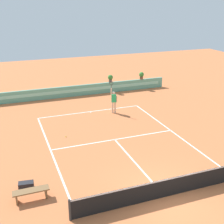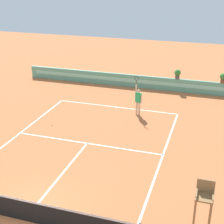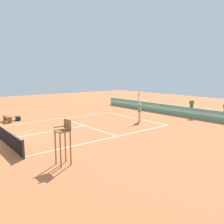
% 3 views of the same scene
% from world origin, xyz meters
% --- Properties ---
extents(ground_plane, '(60.00, 60.00, 0.00)m').
position_xyz_m(ground_plane, '(0.00, 6.00, 0.00)').
color(ground_plane, '#C66B3D').
extents(court_lines, '(8.32, 11.94, 0.01)m').
position_xyz_m(court_lines, '(0.00, 6.72, 0.00)').
color(court_lines, white).
rests_on(court_lines, ground).
extents(net, '(8.92, 0.10, 1.00)m').
position_xyz_m(net, '(0.00, 0.00, 0.51)').
color(net, '#333333').
rests_on(net, ground).
extents(back_wall_barrier, '(18.00, 0.21, 1.00)m').
position_xyz_m(back_wall_barrier, '(0.00, 16.39, 0.50)').
color(back_wall_barrier, '#60A88E').
rests_on(back_wall_barrier, ground).
extents(umpire_chair, '(0.60, 0.60, 2.14)m').
position_xyz_m(umpire_chair, '(6.30, 1.26, 1.34)').
color(umpire_chair, olive).
rests_on(umpire_chair, ground).
extents(tennis_player, '(0.58, 0.34, 2.58)m').
position_xyz_m(tennis_player, '(1.68, 10.99, 1.05)').
color(tennis_player, beige).
rests_on(tennis_player, ground).
extents(tennis_ball_near_baseline, '(0.07, 0.07, 0.07)m').
position_xyz_m(tennis_ball_near_baseline, '(-2.85, 7.89, 0.03)').
color(tennis_ball_near_baseline, '#CCE033').
rests_on(tennis_ball_near_baseline, ground).
extents(potted_plant_far_right, '(0.48, 0.48, 0.72)m').
position_xyz_m(potted_plant_far_right, '(6.68, 16.39, 1.41)').
color(potted_plant_far_right, brown).
rests_on(potted_plant_far_right, back_wall_barrier).
extents(potted_plant_right, '(0.48, 0.48, 0.72)m').
position_xyz_m(potted_plant_right, '(3.40, 16.39, 1.41)').
color(potted_plant_right, '#514C47').
rests_on(potted_plant_right, back_wall_barrier).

